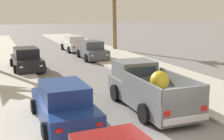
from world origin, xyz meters
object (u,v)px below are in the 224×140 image
Objects in this scene: car_right_near at (74,44)px; car_left_far at (27,60)px; pickup_truck at (148,89)px; car_right_mid at (64,105)px; car_left_near at (92,51)px.

car_right_near is 9.75m from car_left_far.
pickup_truck reaches higher than car_left_far.
pickup_truck is 18.27m from car_right_near.
car_right_mid is (-5.38, -18.68, 0.00)m from car_right_near.
car_right_near is 1.00× the size of car_left_far.
car_left_far is (-3.93, 10.17, -0.08)m from pickup_truck.
car_right_mid is (-5.53, -13.34, 0.00)m from car_left_near.
car_right_mid is 10.65m from car_left_far.
car_left_far is at bearing 90.87° from car_right_mid.
pickup_truck reaches higher than car_left_near.
pickup_truck is at bearing -95.06° from car_right_near.
pickup_truck reaches higher than car_right_near.
pickup_truck is at bearing -97.79° from car_left_near.
car_left_far is at bearing -124.63° from car_right_near.
car_left_near is at bearing 82.21° from pickup_truck.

